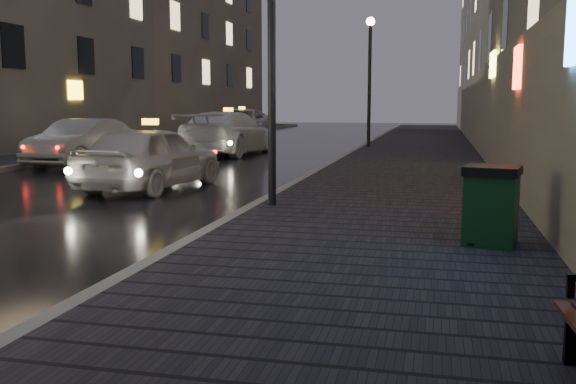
{
  "coord_description": "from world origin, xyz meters",
  "views": [
    {
      "loc": [
        4.69,
        -4.89,
        1.94
      ],
      "look_at": [
        2.9,
        2.75,
        0.85
      ],
      "focal_mm": 40.0,
      "sensor_mm": 36.0,
      "label": 1
    }
  ],
  "objects_px": {
    "lamp_near": "(272,12)",
    "lamp_far": "(370,65)",
    "taxi_mid": "(229,133)",
    "taxi_near": "(151,157)",
    "car_left_mid": "(82,142)",
    "taxi_far": "(242,123)",
    "trash_bin": "(491,205)"
  },
  "relations": [
    {
      "from": "lamp_near",
      "to": "car_left_mid",
      "type": "xyz_separation_m",
      "value": [
        -8.18,
        7.44,
        -2.76
      ]
    },
    {
      "from": "trash_bin",
      "to": "taxi_near",
      "type": "bearing_deg",
      "value": 156.65
    },
    {
      "from": "lamp_near",
      "to": "car_left_mid",
      "type": "height_order",
      "value": "lamp_near"
    },
    {
      "from": "lamp_far",
      "to": "car_left_mid",
      "type": "bearing_deg",
      "value": -133.72
    },
    {
      "from": "lamp_near",
      "to": "lamp_far",
      "type": "xyz_separation_m",
      "value": [
        0.0,
        16.0,
        0.0
      ]
    },
    {
      "from": "car_left_mid",
      "to": "taxi_far",
      "type": "height_order",
      "value": "taxi_far"
    },
    {
      "from": "taxi_far",
      "to": "taxi_mid",
      "type": "bearing_deg",
      "value": -75.81
    },
    {
      "from": "trash_bin",
      "to": "car_left_mid",
      "type": "distance_m",
      "value": 15.36
    },
    {
      "from": "trash_bin",
      "to": "taxi_near",
      "type": "xyz_separation_m",
      "value": [
        -7.0,
        5.01,
        0.07
      ]
    },
    {
      "from": "car_left_mid",
      "to": "lamp_near",
      "type": "bearing_deg",
      "value": -41.26
    },
    {
      "from": "lamp_near",
      "to": "taxi_near",
      "type": "bearing_deg",
      "value": 144.3
    },
    {
      "from": "car_left_mid",
      "to": "taxi_mid",
      "type": "distance_m",
      "value": 5.94
    },
    {
      "from": "lamp_far",
      "to": "taxi_mid",
      "type": "relative_size",
      "value": 0.93
    },
    {
      "from": "trash_bin",
      "to": "car_left_mid",
      "type": "height_order",
      "value": "car_left_mid"
    },
    {
      "from": "taxi_far",
      "to": "lamp_near",
      "type": "bearing_deg",
      "value": -72.15
    },
    {
      "from": "trash_bin",
      "to": "taxi_far",
      "type": "height_order",
      "value": "taxi_far"
    },
    {
      "from": "taxi_near",
      "to": "lamp_far",
      "type": "bearing_deg",
      "value": -98.36
    },
    {
      "from": "taxi_far",
      "to": "lamp_far",
      "type": "bearing_deg",
      "value": -45.41
    },
    {
      "from": "lamp_near",
      "to": "trash_bin",
      "type": "relative_size",
      "value": 5.23
    },
    {
      "from": "lamp_near",
      "to": "lamp_far",
      "type": "bearing_deg",
      "value": 90.0
    },
    {
      "from": "lamp_far",
      "to": "car_left_mid",
      "type": "distance_m",
      "value": 12.16
    },
    {
      "from": "car_left_mid",
      "to": "taxi_far",
      "type": "xyz_separation_m",
      "value": [
        0.19,
        16.49,
        0.09
      ]
    },
    {
      "from": "lamp_near",
      "to": "trash_bin",
      "type": "distance_m",
      "value": 5.16
    },
    {
      "from": "lamp_near",
      "to": "taxi_near",
      "type": "relative_size",
      "value": 1.23
    },
    {
      "from": "car_left_mid",
      "to": "taxi_near",
      "type": "bearing_deg",
      "value": -45.39
    },
    {
      "from": "car_left_mid",
      "to": "trash_bin",
      "type": "bearing_deg",
      "value": -39.34
    },
    {
      "from": "lamp_far",
      "to": "taxi_near",
      "type": "height_order",
      "value": "lamp_far"
    },
    {
      "from": "trash_bin",
      "to": "taxi_far",
      "type": "xyz_separation_m",
      "value": [
        -11.51,
        26.44,
        0.15
      ]
    },
    {
      "from": "lamp_near",
      "to": "lamp_far",
      "type": "relative_size",
      "value": 1.0
    },
    {
      "from": "taxi_mid",
      "to": "taxi_near",
      "type": "bearing_deg",
      "value": 101.88
    },
    {
      "from": "lamp_near",
      "to": "lamp_far",
      "type": "height_order",
      "value": "same"
    },
    {
      "from": "taxi_near",
      "to": "taxi_mid",
      "type": "height_order",
      "value": "taxi_mid"
    }
  ]
}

